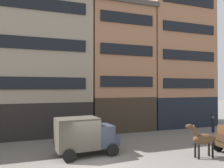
% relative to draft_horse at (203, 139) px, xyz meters
% --- Properties ---
extents(ground_plane, '(120.00, 120.00, 0.00)m').
position_rel_draft_horse_xyz_m(ground_plane, '(-7.02, 1.04, -1.27)').
color(ground_plane, slate).
extents(building_center_left, '(10.35, 7.38, 14.48)m').
position_rel_draft_horse_xyz_m(building_center_left, '(-10.06, 12.38, 6.00)').
color(building_center_left, black).
rests_on(building_center_left, ground_plane).
extents(building_center_right, '(7.42, 7.38, 13.95)m').
position_rel_draft_horse_xyz_m(building_center_right, '(-1.52, 12.38, 5.75)').
color(building_center_right, '#33281E').
rests_on(building_center_right, ground_plane).
extents(building_far_right, '(8.84, 7.38, 16.81)m').
position_rel_draft_horse_xyz_m(building_far_right, '(6.26, 12.38, 7.17)').
color(building_far_right, black).
rests_on(building_far_right, ground_plane).
extents(draft_horse, '(2.35, 0.69, 2.30)m').
position_rel_draft_horse_xyz_m(draft_horse, '(0.00, 0.00, 0.00)').
color(draft_horse, '#513823').
rests_on(draft_horse, ground_plane).
extents(delivery_truck_near, '(4.47, 2.42, 2.62)m').
position_rel_draft_horse_xyz_m(delivery_truck_near, '(-7.27, 3.15, 0.15)').
color(delivery_truck_near, '#333847').
rests_on(delivery_truck_near, ground_plane).
extents(pedestrian_officer, '(0.50, 0.50, 1.79)m').
position_rel_draft_horse_xyz_m(pedestrian_officer, '(7.03, 6.28, -0.29)').
color(pedestrian_officer, black).
rests_on(pedestrian_officer, ground_plane).
extents(fire_hydrant_curbside, '(0.24, 0.24, 0.83)m').
position_rel_draft_horse_xyz_m(fire_hydrant_curbside, '(-8.95, 7.25, -0.84)').
color(fire_hydrant_curbside, maroon).
rests_on(fire_hydrant_curbside, ground_plane).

